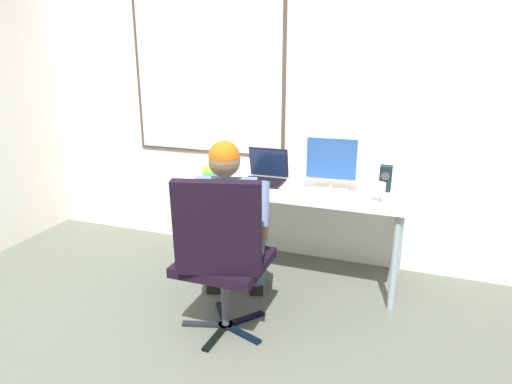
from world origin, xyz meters
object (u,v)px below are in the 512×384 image
at_px(office_chair, 221,250).
at_px(person_seated, 229,225).
at_px(laptop, 265,173).
at_px(wine_glass, 379,189).
at_px(crt_monitor, 332,159).
at_px(desk_speaker, 386,178).
at_px(desk, 289,195).
at_px(book_stack, 215,172).

relative_size(office_chair, person_seated, 0.87).
distance_m(laptop, wine_glass, 0.94).
relative_size(crt_monitor, desk_speaker, 2.20).
distance_m(crt_monitor, laptop, 0.57).
relative_size(crt_monitor, wine_glass, 2.95).
height_order(desk, wine_glass, wine_glass).
distance_m(desk, crt_monitor, 0.44).
distance_m(desk, book_stack, 0.65).
bearing_deg(desk, person_seated, -105.29).
height_order(office_chair, desk_speaker, office_chair).
bearing_deg(desk, book_stack, 177.91).
bearing_deg(book_stack, desk_speaker, 4.52).
bearing_deg(book_stack, person_seated, -59.43).
xyz_separation_m(person_seated, laptop, (-0.03, 0.79, 0.15)).
relative_size(wine_glass, book_stack, 0.69).
distance_m(person_seated, laptop, 0.81).
xyz_separation_m(desk, laptop, (-0.22, 0.07, 0.14)).
xyz_separation_m(wine_glass, book_stack, (-1.32, 0.20, -0.06)).
xyz_separation_m(office_chair, desk_speaker, (0.82, 1.12, 0.22)).
xyz_separation_m(desk, office_chair, (-0.13, -0.99, -0.06)).
xyz_separation_m(laptop, desk_speaker, (0.91, 0.06, 0.03)).
relative_size(desk, desk_speaker, 9.42).
height_order(desk, person_seated, person_seated).
bearing_deg(wine_glass, person_seated, -148.10).
relative_size(person_seated, crt_monitor, 2.95).
bearing_deg(desk, desk_speaker, 10.49).
relative_size(person_seated, laptop, 3.76).
bearing_deg(office_chair, crt_monitor, 66.15).
xyz_separation_m(crt_monitor, book_stack, (-0.95, 0.01, -0.19)).
xyz_separation_m(desk, crt_monitor, (0.32, 0.01, 0.31)).
bearing_deg(laptop, wine_glass, -15.34).
distance_m(desk, laptop, 0.27).
bearing_deg(person_seated, crt_monitor, 55.04).
relative_size(laptop, wine_glass, 2.31).
bearing_deg(desk_speaker, wine_glass, -92.43).
relative_size(person_seated, book_stack, 5.99).
distance_m(person_seated, book_stack, 0.87).
bearing_deg(crt_monitor, laptop, 173.59).
bearing_deg(person_seated, office_chair, -75.95).
distance_m(desk, desk_speaker, 0.72).
distance_m(office_chair, wine_glass, 1.17).
bearing_deg(book_stack, laptop, 6.87).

